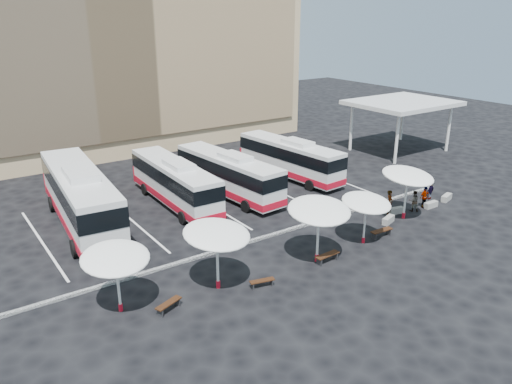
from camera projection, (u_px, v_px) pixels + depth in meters
ground at (270, 241)px, 31.76m from camera, size 120.00×120.00×0.00m
sandstone_building at (91, 23)px, 52.05m from camera, size 42.00×18.25×29.60m
service_canopy at (402, 104)px, 50.69m from camera, size 10.00×8.00×5.20m
curb_divider at (265, 237)px, 32.13m from camera, size 34.00×0.25×0.15m
bay_lines at (208, 203)px, 37.94m from camera, size 24.15×12.00×0.01m
bus_0 at (80, 196)px, 33.22m from camera, size 4.04×13.66×4.27m
bus_1 at (175, 181)px, 37.15m from camera, size 2.85×11.29×3.57m
bus_2 at (228, 173)px, 39.03m from camera, size 3.32×11.34×3.55m
bus_3 at (290, 157)px, 43.34m from camera, size 3.30×11.20×3.50m
sunshade_0 at (115, 258)px, 23.36m from camera, size 3.22×3.26×3.37m
sunshade_1 at (217, 235)px, 25.32m from camera, size 4.50×4.52×3.63m
sunshade_2 at (319, 210)px, 28.09m from camera, size 4.53×4.56×3.76m
sunshade_3 at (366, 203)px, 30.57m from camera, size 3.09×3.13×3.18m
sunshade_4 at (408, 176)px, 34.14m from camera, size 4.12×4.15×3.69m
wood_bench_0 at (169, 304)px, 24.22m from camera, size 1.53×0.89×0.46m
wood_bench_1 at (262, 282)px, 26.32m from camera, size 1.40×0.67×0.41m
wood_bench_2 at (327, 256)px, 28.93m from camera, size 1.64×0.52×0.50m
wood_bench_3 at (382, 232)px, 32.17m from camera, size 1.63×0.51×0.49m
conc_bench_0 at (388, 220)px, 34.34m from camera, size 1.29×0.76×0.46m
conc_bench_1 at (396, 211)px, 35.98m from camera, size 1.23×0.64×0.44m
conc_bench_2 at (431, 205)px, 37.06m from camera, size 1.18×0.41×0.44m
conc_bench_3 at (447, 198)px, 38.43m from camera, size 1.32×0.74×0.47m
passenger_0 at (390, 203)px, 35.45m from camera, size 0.81×0.76×1.87m
passenger_1 at (414, 201)px, 36.23m from camera, size 0.96×0.95×1.57m
passenger_2 at (425, 197)px, 36.85m from camera, size 0.96×0.42×1.63m
passenger_3 at (430, 190)px, 38.56m from camera, size 1.04×0.66×1.54m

